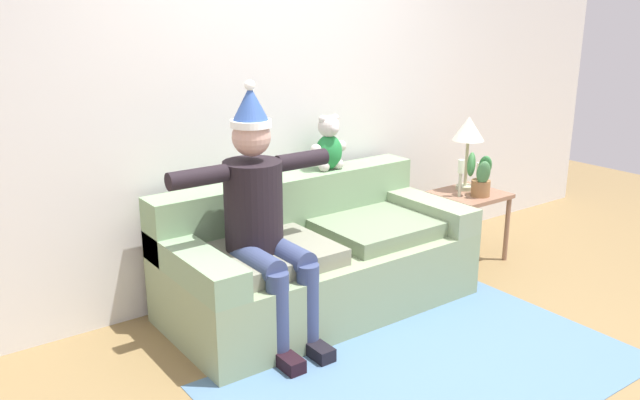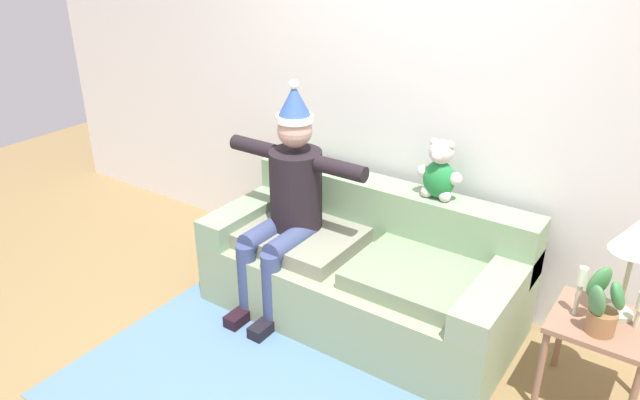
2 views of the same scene
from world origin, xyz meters
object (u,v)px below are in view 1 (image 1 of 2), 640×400
Objects in this scene: side_table at (469,204)px; potted_plant at (480,176)px; teddy_bear at (329,145)px; candle_tall at (461,173)px; person_seated at (262,214)px; table_lamp at (468,132)px; candle_short at (479,172)px; couch at (316,259)px.

side_table is 0.26m from potted_plant.
teddy_bear is 1.37× the size of candle_tall.
side_table is (1.91, 0.13, -0.32)m from person_seated.
table_lamp is at bearing 31.30° from candle_tall.
teddy_bear is at bearing 166.77° from candle_short.
person_seated is 5.40× the size of candle_tall.
teddy_bear is at bearing 29.24° from person_seated.
potted_plant is (1.08, -0.43, -0.30)m from teddy_bear.
couch is 1.45m from potted_plant.
teddy_bear is at bearing 163.21° from side_table.
person_seated is 2.68× the size of table_lamp.
potted_plant is (1.40, -0.13, 0.36)m from couch.
couch is 5.17× the size of teddy_bear.
person_seated is 7.35× the size of candle_short.
person_seated reaches higher than table_lamp.
side_table is 1.55× the size of potted_plant.
side_table is at bearing -163.86° from candle_short.
person_seated is at bearing -179.02° from potted_plant.
person_seated reaches higher than teddy_bear.
side_table is 2.58× the size of candle_short.
candle_short is (0.09, -0.05, -0.31)m from table_lamp.
couch is 1.60m from table_lamp.
side_table is at bearing 3.90° from person_seated.
potted_plant is at bearing -5.33° from couch.
candle_tall is (-0.14, -0.02, 0.27)m from side_table.
couch reaches higher than candle_short.
teddy_bear reaches higher than candle_tall.
candle_short is at bearing 0.24° from couch.
candle_tall is 0.29m from candle_short.
table_lamp reaches higher than candle_short.
person_seated is at bearing -176.10° from side_table.
person_seated is 1.90m from potted_plant.
table_lamp reaches higher than candle_tall.
couch is 0.68m from person_seated.
potted_plant reaches higher than candle_short.
table_lamp is 0.34m from candle_tall.
table_lamp is at bearing -11.76° from teddy_bear.
side_table is 0.54m from table_lamp.
couch is 9.65× the size of candle_short.
potted_plant is 1.66× the size of candle_short.
teddy_bear is 0.68× the size of table_lamp.
potted_plant is at bearing -137.42° from candle_short.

